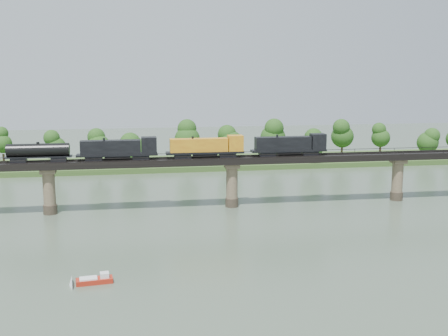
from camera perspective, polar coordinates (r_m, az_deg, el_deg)
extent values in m
plane|color=#3C4D3C|center=(100.09, 3.81, -8.10)|extent=(400.00, 400.00, 0.00)
cube|color=#304E1F|center=(181.43, -2.21, 0.54)|extent=(300.00, 24.00, 1.60)
cylinder|color=#473A2D|center=(127.57, -17.23, -4.03)|extent=(3.00, 3.00, 2.00)
cylinder|color=#7C6B51|center=(126.57, -17.34, -2.05)|extent=(2.60, 2.60, 9.00)
cube|color=#7C6B51|center=(125.81, -17.44, -0.27)|extent=(3.20, 3.20, 1.00)
cylinder|color=#473A2D|center=(128.08, 0.80, -3.50)|extent=(3.00, 3.00, 2.00)
cylinder|color=#7C6B51|center=(127.08, 0.81, -1.53)|extent=(2.60, 2.60, 9.00)
cube|color=#7C6B51|center=(126.32, 0.81, 0.25)|extent=(3.20, 3.20, 1.00)
cylinder|color=#473A2D|center=(140.48, 17.11, -2.72)|extent=(3.00, 3.00, 2.00)
cylinder|color=#7C6B51|center=(139.57, 17.20, -0.92)|extent=(2.60, 2.60, 9.00)
cube|color=#7C6B51|center=(138.88, 17.29, 0.70)|extent=(3.20, 3.20, 1.00)
cube|color=black|center=(126.11, 0.81, 0.81)|extent=(220.00, 5.00, 1.50)
cube|color=black|center=(125.25, 0.87, 1.12)|extent=(220.00, 0.12, 0.16)
cube|color=black|center=(126.71, 0.75, 1.23)|extent=(220.00, 0.12, 0.16)
cube|color=black|center=(123.55, 1.01, 1.29)|extent=(220.00, 0.10, 0.10)
cube|color=black|center=(128.22, 0.63, 1.62)|extent=(220.00, 0.10, 0.10)
cube|color=black|center=(123.60, 1.01, 1.13)|extent=(0.08, 0.08, 0.70)
cube|color=black|center=(128.27, 0.63, 1.47)|extent=(0.08, 0.08, 0.70)
cylinder|color=#382619|center=(183.16, -21.46, 0.76)|extent=(0.70, 0.70, 3.71)
sphere|color=#1A4212|center=(182.47, -21.57, 2.29)|extent=(5.67, 5.67, 5.67)
sphere|color=#1A4212|center=(182.10, -21.63, 3.26)|extent=(4.25, 4.25, 4.25)
cylinder|color=#382619|center=(172.65, -16.65, 0.47)|extent=(0.70, 0.70, 3.51)
sphere|color=#1A4212|center=(171.95, -16.73, 2.00)|extent=(6.31, 6.31, 6.31)
sphere|color=#1A4212|center=(171.57, -16.78, 2.97)|extent=(4.73, 4.73, 4.73)
cylinder|color=#382619|center=(173.97, -12.56, 0.70)|extent=(0.70, 0.70, 3.34)
sphere|color=#1A4212|center=(173.30, -12.62, 2.15)|extent=(7.18, 7.18, 7.18)
sphere|color=#1A4212|center=(172.94, -12.65, 3.07)|extent=(5.39, 5.39, 5.39)
cylinder|color=#382619|center=(171.03, -9.19, 0.56)|extent=(0.70, 0.70, 2.83)
sphere|color=#1A4212|center=(170.44, -9.22, 1.81)|extent=(8.26, 8.26, 8.26)
sphere|color=#1A4212|center=(170.12, -9.25, 2.60)|extent=(6.19, 6.19, 6.19)
cylinder|color=#382619|center=(178.16, -3.73, 1.25)|extent=(0.70, 0.70, 3.96)
sphere|color=#1A4212|center=(177.40, -3.75, 2.93)|extent=(8.07, 8.07, 8.07)
sphere|color=#1A4212|center=(177.01, -3.77, 4.00)|extent=(6.05, 6.05, 6.05)
cylinder|color=#382619|center=(178.49, 0.65, 1.17)|extent=(0.70, 0.70, 3.27)
sphere|color=#1A4212|center=(177.85, 0.65, 2.56)|extent=(8.03, 8.03, 8.03)
sphere|color=#1A4212|center=(177.51, 0.66, 3.43)|extent=(6.02, 6.02, 6.02)
cylinder|color=#382619|center=(182.48, 4.97, 1.44)|extent=(0.70, 0.70, 3.92)
sphere|color=#1A4212|center=(181.75, 4.99, 3.07)|extent=(8.29, 8.29, 8.29)
sphere|color=#1A4212|center=(181.37, 5.01, 4.09)|extent=(6.21, 6.21, 6.21)
cylinder|color=#382619|center=(178.96, 8.91, 1.03)|extent=(0.70, 0.70, 3.02)
sphere|color=#1A4212|center=(178.37, 8.94, 2.31)|extent=(7.74, 7.74, 7.74)
sphere|color=#1A4212|center=(178.04, 8.96, 3.12)|extent=(5.80, 5.80, 5.80)
cylinder|color=#382619|center=(191.39, 11.88, 1.65)|extent=(0.70, 0.70, 3.80)
sphere|color=#1A4212|center=(190.71, 11.93, 3.16)|extent=(7.47, 7.47, 7.47)
sphere|color=#1A4212|center=(190.35, 11.97, 4.10)|extent=(5.60, 5.60, 5.60)
cylinder|color=#382619|center=(196.92, 15.57, 1.67)|extent=(0.70, 0.70, 3.38)
sphere|color=#1A4212|center=(196.33, 15.63, 2.97)|extent=(6.23, 6.23, 6.23)
sphere|color=#1A4212|center=(196.01, 15.67, 3.79)|extent=(4.67, 4.67, 4.67)
cylinder|color=#382619|center=(198.05, 19.92, 1.39)|extent=(0.70, 0.70, 2.77)
sphere|color=#1A4212|center=(197.55, 19.98, 2.45)|extent=(7.04, 7.04, 7.04)
sphere|color=#1A4212|center=(197.28, 20.03, 3.11)|extent=(5.28, 5.28, 5.28)
cube|color=black|center=(130.26, 8.71, 1.55)|extent=(3.66, 2.20, 1.01)
cube|color=black|center=(127.55, 4.40, 1.45)|extent=(3.66, 2.20, 1.01)
cube|color=black|center=(128.72, 6.58, 1.79)|extent=(17.38, 2.74, 0.46)
cube|color=black|center=(128.12, 6.01, 2.52)|extent=(12.81, 2.47, 2.93)
cube|color=black|center=(130.47, 9.50, 2.70)|extent=(3.29, 2.74, 3.48)
cylinder|color=black|center=(128.79, 6.58, 1.56)|extent=(5.49, 1.28, 1.28)
cube|color=black|center=(125.73, 0.34, 1.36)|extent=(3.66, 2.20, 1.01)
cube|color=black|center=(124.48, -4.23, 1.24)|extent=(3.66, 2.20, 1.01)
cube|color=black|center=(124.91, -1.94, 1.59)|extent=(17.38, 2.74, 0.46)
cube|color=gold|center=(124.50, -2.57, 2.34)|extent=(12.81, 2.47, 2.93)
cube|color=gold|center=(125.67, 1.17, 2.55)|extent=(3.29, 2.74, 3.48)
cylinder|color=black|center=(124.99, -1.94, 1.36)|extent=(5.49, 1.28, 1.28)
cube|color=black|center=(124.05, -8.45, 1.12)|extent=(3.66, 2.20, 1.01)
cube|color=black|center=(124.34, -13.09, 0.99)|extent=(3.66, 2.20, 1.01)
cube|color=black|center=(123.99, -10.78, 1.35)|extent=(17.38, 2.74, 0.46)
cube|color=black|center=(123.80, -11.44, 2.10)|extent=(12.81, 2.47, 2.93)
cube|color=black|center=(123.70, -7.63, 2.34)|extent=(3.29, 2.74, 3.48)
cylinder|color=black|center=(124.07, -10.77, 1.12)|extent=(5.49, 1.28, 1.28)
cube|color=black|center=(125.07, -16.43, 0.88)|extent=(3.20, 2.01, 1.01)
cube|color=black|center=(126.39, -20.14, 0.77)|extent=(3.20, 2.01, 1.01)
cube|color=black|center=(125.57, -18.31, 1.09)|extent=(13.72, 2.20, 0.27)
cylinder|color=black|center=(125.36, -18.35, 1.75)|extent=(12.81, 2.74, 2.74)
cylinder|color=black|center=(125.17, -18.39, 2.42)|extent=(0.64, 0.64, 0.46)
cube|color=#A82313|center=(86.56, -13.03, -11.09)|extent=(5.50, 2.53, 0.74)
cube|color=white|center=(86.38, -13.61, -10.86)|extent=(2.72, 1.89, 0.27)
cube|color=white|center=(86.36, -12.05, -10.58)|extent=(1.42, 1.42, 0.74)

